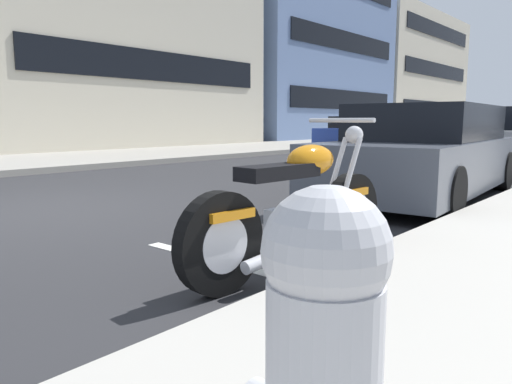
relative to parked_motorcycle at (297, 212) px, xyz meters
The scene contains 8 objects.
ground_plane 3.91m from the parked_motorcycle, 93.37° to the left, with size 260.00×260.00×0.00m, color #28282B.
sidewalk_far_curb 15.79m from the parked_motorcycle, 41.77° to the left, with size 120.00×5.00×0.14m, color gray.
parking_stall_stripe 0.60m from the parked_motorcycle, 123.81° to the left, with size 0.12×2.20×0.01m, color silver.
parked_motorcycle is the anchor object (origin of this frame).
parked_car_far_down_curb 4.19m from the parked_motorcycle, ahead, with size 4.74×2.04×1.34m.
car_opposite_curb 16.57m from the parked_motorcycle, 26.72° to the left, with size 4.56×2.00×1.31m.
townhouse_near_left 28.74m from the parked_motorcycle, 36.97° to the left, with size 13.00×8.50×10.77m.
townhouse_behind_pole 41.05m from the parked_motorcycle, 24.80° to the left, with size 14.90×8.68×9.78m.
Camera 1 is at (-2.66, -5.95, 1.11)m, focal length 34.02 mm.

